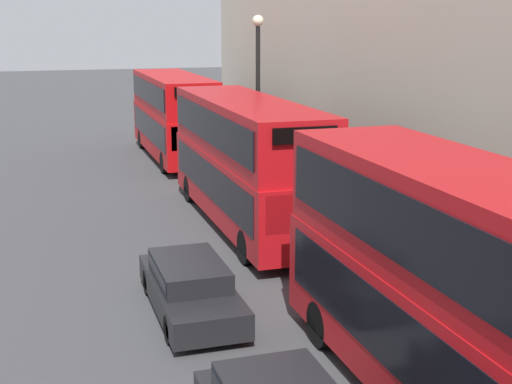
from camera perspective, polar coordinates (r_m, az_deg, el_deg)
name	(u,v)px	position (r m, az deg, el deg)	size (l,w,h in m)	color
bus_leading	(468,290)	(12.40, 16.63, -7.53)	(2.59, 10.20, 4.46)	#A80F14
bus_second_in_queue	(246,157)	(23.76, -0.80, 2.80)	(2.59, 10.78, 4.27)	#A80F14
bus_third_in_queue	(174,113)	(35.92, -6.62, 6.31)	(2.59, 10.09, 4.17)	#B20C0F
car_hatchback	(190,285)	(17.12, -5.29, -7.44)	(1.75, 4.64, 1.26)	black
street_lamp	(258,85)	(28.77, 0.16, 8.56)	(0.44, 0.44, 7.01)	black
pedestrian	(209,133)	(39.33, -3.76, 4.73)	(0.36, 0.36, 1.67)	#26262D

